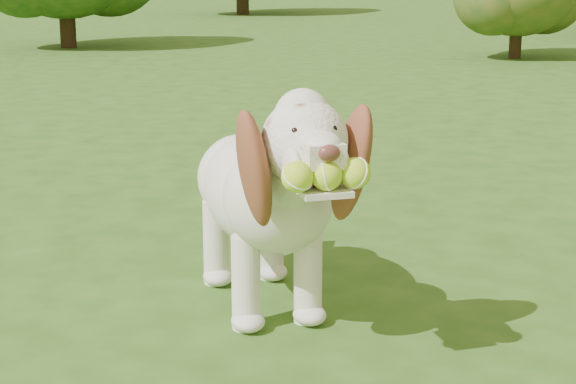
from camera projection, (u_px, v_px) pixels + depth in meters
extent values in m
plane|color=#264D16|center=(444.00, 299.00, 3.12)|extent=(80.00, 80.00, 0.00)
ellipsoid|color=silver|center=(258.00, 191.00, 3.02)|extent=(0.41, 0.67, 0.34)
ellipsoid|color=silver|center=(279.00, 197.00, 2.79)|extent=(0.37, 0.37, 0.33)
ellipsoid|color=silver|center=(242.00, 178.00, 3.23)|extent=(0.34, 0.34, 0.30)
cylinder|color=silver|center=(291.00, 178.00, 2.65)|extent=(0.21, 0.28, 0.26)
sphere|color=silver|center=(304.00, 142.00, 2.51)|extent=(0.26, 0.26, 0.23)
sphere|color=silver|center=(302.00, 117.00, 2.51)|extent=(0.17, 0.17, 0.15)
cube|color=silver|center=(320.00, 153.00, 2.39)|extent=(0.11, 0.15, 0.06)
ellipsoid|color=#592D28|center=(329.00, 153.00, 2.32)|extent=(0.06, 0.04, 0.04)
cube|color=silver|center=(321.00, 190.00, 2.40)|extent=(0.14, 0.16, 0.02)
ellipsoid|color=brown|center=(254.00, 169.00, 2.49)|extent=(0.15, 0.23, 0.35)
ellipsoid|color=brown|center=(351.00, 163.00, 2.57)|extent=(0.15, 0.22, 0.35)
cylinder|color=silver|center=(232.00, 159.00, 3.35)|extent=(0.08, 0.17, 0.13)
cylinder|color=silver|center=(246.00, 282.00, 2.84)|extent=(0.10, 0.10, 0.29)
cylinder|color=silver|center=(308.00, 276.00, 2.90)|extent=(0.10, 0.10, 0.29)
cylinder|color=silver|center=(216.00, 242.00, 3.24)|extent=(0.10, 0.10, 0.29)
cylinder|color=silver|center=(271.00, 238.00, 3.29)|extent=(0.10, 0.10, 0.29)
sphere|color=#B4F42F|center=(297.00, 177.00, 2.33)|extent=(0.09, 0.09, 0.08)
sphere|color=#B4F42F|center=(326.00, 175.00, 2.35)|extent=(0.09, 0.09, 0.08)
sphere|color=#B4F42F|center=(355.00, 173.00, 2.37)|extent=(0.09, 0.09, 0.08)
cylinder|color=#382314|center=(516.00, 39.00, 10.03)|extent=(0.13, 0.13, 0.41)
cylinder|color=#382314|center=(67.00, 22.00, 11.13)|extent=(0.18, 0.18, 0.59)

